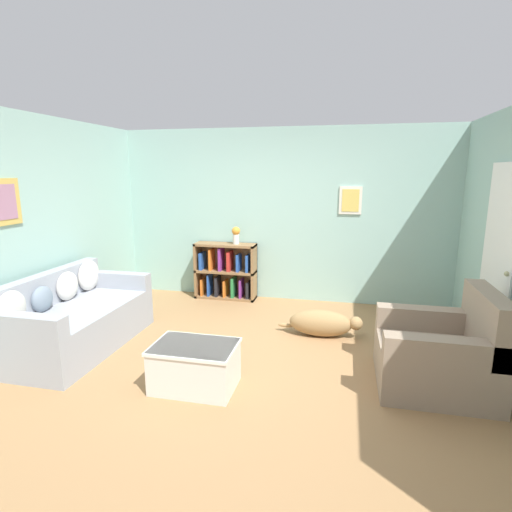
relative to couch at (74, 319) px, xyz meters
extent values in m
plane|color=#997047|center=(2.01, 0.06, -0.33)|extent=(14.00, 14.00, 0.00)
cube|color=#93BCB2|center=(2.01, 2.31, 0.97)|extent=(5.60, 0.10, 2.60)
cube|color=silver|center=(3.01, 2.25, 1.22)|extent=(0.32, 0.02, 0.40)
cube|color=#DBBC56|center=(3.01, 2.24, 1.22)|extent=(0.24, 0.01, 0.32)
cube|color=#93BCB2|center=(-0.54, 0.06, 0.97)|extent=(0.10, 5.00, 2.60)
cube|color=white|center=(4.49, 0.76, 0.70)|extent=(0.02, 0.84, 2.05)
sphere|color=tan|center=(4.47, 0.41, 0.67)|extent=(0.05, 0.05, 0.05)
cube|color=#9399A3|center=(0.06, 0.00, -0.09)|extent=(0.92, 1.76, 0.47)
cube|color=#9399A3|center=(-0.32, 0.00, 0.33)|extent=(0.16, 1.76, 0.36)
cube|color=#9399A3|center=(0.06, -0.80, 0.25)|extent=(0.92, 0.16, 0.20)
cube|color=#9399A3|center=(0.06, 0.80, 0.25)|extent=(0.92, 0.16, 0.20)
ellipsoid|color=beige|center=(-0.20, -0.62, 0.32)|extent=(0.14, 0.35, 0.35)
ellipsoid|color=slate|center=(-0.20, -0.21, 0.29)|extent=(0.14, 0.28, 0.28)
ellipsoid|color=beige|center=(-0.20, 0.20, 0.31)|extent=(0.14, 0.34, 0.34)
ellipsoid|color=beige|center=(-0.20, 0.61, 0.34)|extent=(0.14, 0.39, 0.39)
cube|color=olive|center=(0.70, 2.09, 0.11)|extent=(0.04, 0.30, 0.87)
cube|color=olive|center=(1.61, 2.09, 0.11)|extent=(0.04, 0.30, 0.87)
cube|color=olive|center=(1.16, 2.23, 0.11)|extent=(0.95, 0.02, 0.87)
cube|color=olive|center=(1.16, 2.09, -0.31)|extent=(0.95, 0.30, 0.04)
cube|color=olive|center=(1.16, 2.09, 0.11)|extent=(0.95, 0.30, 0.04)
cube|color=olive|center=(1.16, 2.09, 0.53)|extent=(0.95, 0.30, 0.04)
cube|color=orange|center=(0.78, 2.08, -0.17)|extent=(0.03, 0.23, 0.27)
cube|color=#234C9E|center=(0.78, 2.08, 0.26)|extent=(0.05, 0.23, 0.26)
cube|color=#234C9E|center=(0.89, 2.08, -0.13)|extent=(0.03, 0.23, 0.36)
cube|color=orange|center=(0.93, 2.08, 0.29)|extent=(0.03, 0.23, 0.33)
cube|color=black|center=(1.02, 2.08, -0.15)|extent=(0.04, 0.23, 0.32)
cube|color=#7A2D84|center=(1.09, 2.08, 0.30)|extent=(0.04, 0.23, 0.35)
cube|color=orange|center=(1.15, 2.08, -0.17)|extent=(0.03, 0.23, 0.27)
cube|color=#B22823|center=(1.23, 2.08, 0.28)|extent=(0.05, 0.23, 0.30)
cube|color=#287A3D|center=(1.29, 2.08, -0.15)|extent=(0.04, 0.23, 0.33)
cube|color=#234C9E|center=(1.37, 2.08, 0.26)|extent=(0.04, 0.23, 0.26)
cube|color=#7A2D84|center=(1.41, 2.08, -0.16)|extent=(0.03, 0.23, 0.30)
cube|color=#234C9E|center=(1.52, 2.08, 0.26)|extent=(0.04, 0.23, 0.26)
cube|color=black|center=(1.53, 2.08, -0.18)|extent=(0.04, 0.23, 0.26)
cube|color=gray|center=(3.80, -0.03, -0.13)|extent=(0.99, 0.95, 0.40)
cube|color=gray|center=(4.21, -0.03, 0.34)|extent=(0.18, 0.95, 0.52)
cube|color=gray|center=(3.80, -0.41, 0.19)|extent=(0.99, 0.18, 0.22)
cube|color=gray|center=(3.80, 0.36, 0.19)|extent=(0.99, 0.18, 0.22)
cube|color=silver|center=(1.66, -0.54, -0.12)|extent=(0.74, 0.50, 0.41)
cube|color=white|center=(1.66, -0.54, 0.07)|extent=(0.76, 0.52, 0.03)
ellipsoid|color=#9E7A4C|center=(2.71, 0.90, -0.16)|extent=(0.75, 0.29, 0.33)
sphere|color=#9E7A4C|center=(3.12, 0.90, -0.13)|extent=(0.16, 0.16, 0.16)
ellipsoid|color=#9E7A4C|center=(2.28, 0.94, -0.24)|extent=(0.20, 0.05, 0.05)
cylinder|color=silver|center=(1.33, 2.09, 0.62)|extent=(0.10, 0.10, 0.15)
sphere|color=orange|center=(1.33, 2.09, 0.75)|extent=(0.13, 0.13, 0.13)
camera|label=1|loc=(2.94, -3.71, 1.63)|focal=28.00mm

